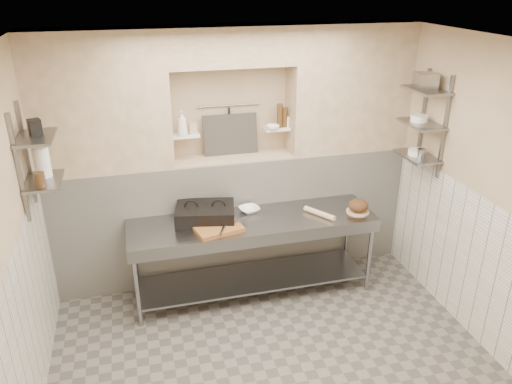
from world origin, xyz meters
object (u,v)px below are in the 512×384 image
object	(u,v)px
rolling_pin	(320,213)
prep_table	(253,242)
cutting_board	(218,228)
bread_loaf	(358,205)
panini_press	(205,214)
jug_left	(42,162)
bottle_soap	(182,123)
bowl_alcove	(273,127)
mixing_bowl	(249,210)

from	to	relation	value
rolling_pin	prep_table	bearing A→B (deg)	174.16
cutting_board	bread_loaf	size ratio (longest dim) A/B	2.12
cutting_board	panini_press	bearing A→B (deg)	110.13
panini_press	jug_left	xyz separation A→B (m)	(-1.44, -0.18, 0.77)
cutting_board	prep_table	bearing A→B (deg)	16.45
cutting_board	jug_left	world-z (taller)	jug_left
cutting_board	bread_loaf	xyz separation A→B (m)	(1.54, 0.02, 0.06)
bread_loaf	bottle_soap	bearing A→B (deg)	160.58
rolling_pin	bottle_soap	distance (m)	1.72
rolling_pin	bread_loaf	bearing A→B (deg)	-2.85
prep_table	cutting_board	size ratio (longest dim) A/B	5.66
prep_table	jug_left	bearing A→B (deg)	-178.36
bottle_soap	jug_left	xyz separation A→B (m)	(-1.30, -0.58, -0.09)
cutting_board	jug_left	size ratio (longest dim) A/B	1.68
bottle_soap	jug_left	distance (m)	1.43
bread_loaf	bowl_alcove	distance (m)	1.25
mixing_bowl	bread_loaf	world-z (taller)	bread_loaf
mixing_bowl	bottle_soap	world-z (taller)	bottle_soap
panini_press	mixing_bowl	world-z (taller)	panini_press
cutting_board	jug_left	xyz separation A→B (m)	(-1.53, 0.06, 0.83)
rolling_pin	jug_left	bearing A→B (deg)	179.62
panini_press	bottle_soap	distance (m)	0.96
panini_press	bread_loaf	size ratio (longest dim) A/B	3.10
bread_loaf	cutting_board	bearing A→B (deg)	-179.16
panini_press	prep_table	bearing A→B (deg)	-2.85
bread_loaf	rolling_pin	bearing A→B (deg)	177.15
cutting_board	mixing_bowl	xyz separation A→B (m)	(0.41, 0.32, 0.01)
cutting_board	mixing_bowl	distance (m)	0.52
mixing_bowl	bowl_alcove	distance (m)	0.93
bread_loaf	bottle_soap	world-z (taller)	bottle_soap
prep_table	rolling_pin	bearing A→B (deg)	-5.84
jug_left	rolling_pin	bearing A→B (deg)	-0.38
mixing_bowl	bowl_alcove	size ratio (longest dim) A/B	1.46
bottle_soap	bowl_alcove	size ratio (longest dim) A/B	1.79
panini_press	rolling_pin	size ratio (longest dim) A/B	1.76
cutting_board	bread_loaf	bearing A→B (deg)	0.84
prep_table	panini_press	bearing A→B (deg)	165.90
panini_press	jug_left	world-z (taller)	jug_left
prep_table	bottle_soap	size ratio (longest dim) A/B	9.91
mixing_bowl	prep_table	bearing A→B (deg)	-92.85
bread_loaf	bottle_soap	distance (m)	2.06
panini_press	bottle_soap	size ratio (longest dim) A/B	2.56
prep_table	cutting_board	bearing A→B (deg)	-163.55
panini_press	mixing_bowl	distance (m)	0.50
bread_loaf	jug_left	world-z (taller)	jug_left
prep_table	rolling_pin	size ratio (longest dim) A/B	6.83
bottle_soap	bowl_alcove	distance (m)	0.98
prep_table	mixing_bowl	bearing A→B (deg)	87.15
prep_table	cutting_board	xyz separation A→B (m)	(-0.40, -0.12, 0.28)
panini_press	cutting_board	distance (m)	0.26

